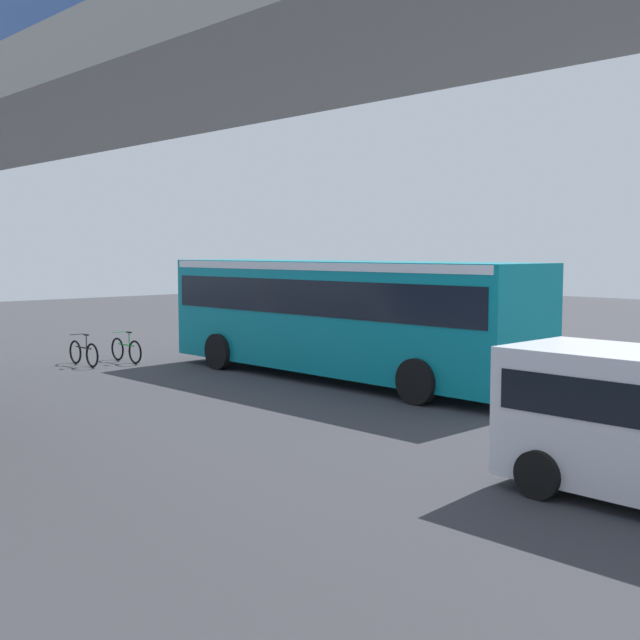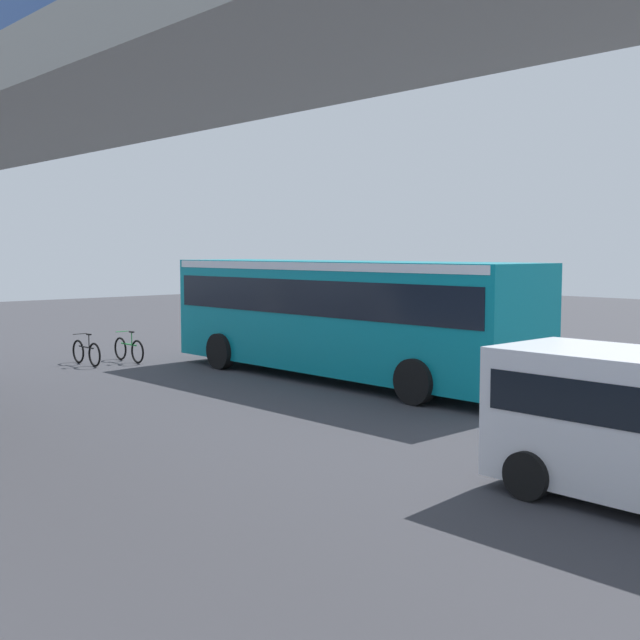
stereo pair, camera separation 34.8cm
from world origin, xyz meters
TOP-DOWN VIEW (x-y plane):
  - ground at (0.00, 0.00)m, footprint 80.00×80.00m
  - city_bus at (1.15, 0.39)m, footprint 11.54×2.85m
  - bicycle_green at (8.00, 2.85)m, footprint 1.77×0.44m
  - bicycle_black at (8.22, 4.15)m, footprint 1.77×0.44m
  - lane_dash_left at (-2.00, -2.69)m, footprint 2.00×0.20m
  - lane_dash_centre at (2.00, -2.69)m, footprint 2.00×0.20m
  - lane_dash_right at (6.00, -2.69)m, footprint 2.00×0.20m

SIDE VIEW (x-z plane):
  - ground at x=0.00m, z-range 0.00..0.00m
  - lane_dash_left at x=-2.00m, z-range 0.00..0.01m
  - lane_dash_centre at x=2.00m, z-range 0.00..0.01m
  - lane_dash_right at x=6.00m, z-range 0.00..0.01m
  - bicycle_green at x=8.00m, z-range -0.11..0.85m
  - bicycle_black at x=8.22m, z-range -0.11..0.85m
  - city_bus at x=1.15m, z-range 0.31..3.46m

